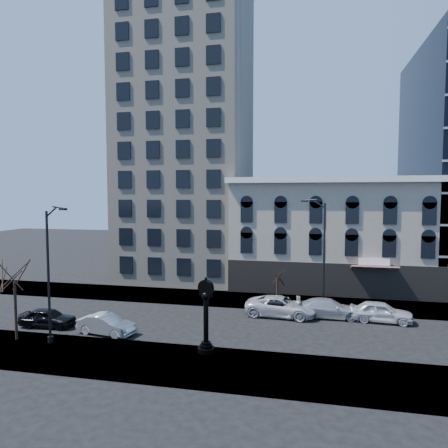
% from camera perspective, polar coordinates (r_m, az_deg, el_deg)
% --- Properties ---
extents(ground, '(160.00, 160.00, 0.00)m').
position_cam_1_polar(ground, '(34.28, -4.81, -13.89)').
color(ground, black).
rests_on(ground, ground).
extents(sidewalk_far, '(160.00, 6.00, 0.12)m').
position_cam_1_polar(sidewalk_far, '(41.68, -1.57, -10.52)').
color(sidewalk_far, gray).
rests_on(sidewalk_far, ground).
extents(sidewalk_near, '(160.00, 6.00, 0.12)m').
position_cam_1_polar(sidewalk_near, '(27.19, -9.96, -18.74)').
color(sidewalk_near, gray).
rests_on(sidewalk_near, ground).
extents(cream_tower, '(15.90, 15.40, 42.50)m').
position_cam_1_polar(cream_tower, '(53.17, -5.37, 13.56)').
color(cream_tower, beige).
rests_on(cream_tower, ground).
extents(victorian_row, '(22.60, 11.19, 12.50)m').
position_cam_1_polar(victorian_row, '(47.38, 15.00, -1.58)').
color(victorian_row, '#A59988').
rests_on(victorian_row, ground).
extents(street_clock, '(1.15, 1.15, 5.08)m').
position_cam_1_polar(street_clock, '(27.30, -2.59, -13.31)').
color(street_clock, black).
rests_on(street_clock, sidewalk_near).
extents(street_lamp_near, '(2.45, 1.17, 9.93)m').
position_cam_1_polar(street_lamp_near, '(29.93, -23.18, -1.92)').
color(street_lamp_near, black).
rests_on(street_lamp_near, sidewalk_near).
extents(street_lamp_far, '(2.62, 0.95, 10.32)m').
position_cam_1_polar(street_lamp_far, '(37.98, 13.07, -0.03)').
color(street_lamp_far, black).
rests_on(street_lamp_far, sidewalk_far).
extents(bare_tree_near, '(3.98, 3.98, 6.83)m').
position_cam_1_polar(bare_tree_near, '(32.59, -27.80, -5.74)').
color(bare_tree_near, '#302018').
rests_on(bare_tree_near, sidewalk_near).
extents(bare_tree_far, '(2.23, 2.23, 3.82)m').
position_cam_1_polar(bare_tree_far, '(39.46, 7.64, -7.01)').
color(bare_tree_far, '#302018').
rests_on(bare_tree_far, sidewalk_far).
extents(car_near_a, '(4.57, 2.07, 1.52)m').
position_cam_1_polar(car_near_a, '(35.92, -23.88, -12.13)').
color(car_near_a, black).
rests_on(car_near_a, ground).
extents(car_near_b, '(4.77, 2.31, 1.51)m').
position_cam_1_polar(car_near_b, '(32.63, -16.44, -13.60)').
color(car_near_b, '#A5A8AD').
rests_on(car_near_b, ground).
extents(car_far_a, '(6.38, 3.34, 1.71)m').
position_cam_1_polar(car_far_a, '(36.07, 8.13, -11.58)').
color(car_far_a, silver).
rests_on(car_far_a, ground).
extents(car_far_b, '(5.62, 2.47, 1.61)m').
position_cam_1_polar(car_far_b, '(36.49, 14.71, -11.58)').
color(car_far_b, '#A5A8AD').
rests_on(car_far_b, ground).
extents(car_far_c, '(5.17, 2.42, 1.71)m').
position_cam_1_polar(car_far_c, '(36.64, 21.51, -11.58)').
color(car_far_c, silver).
rests_on(car_far_c, ground).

